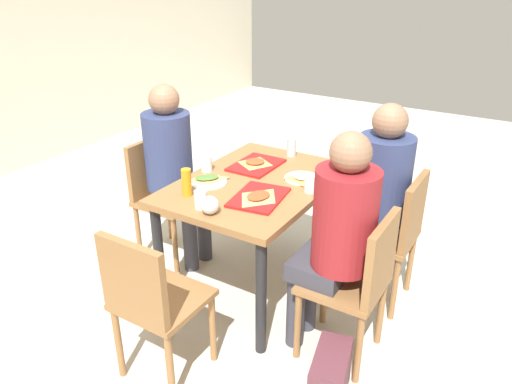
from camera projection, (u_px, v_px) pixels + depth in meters
The scene contains 24 objects.
ground_plane at pixel (256, 284), 3.32m from camera, with size 10.00×10.00×0.02m, color beige.
main_table at pixel (256, 195), 3.04m from camera, with size 1.17×0.83×0.75m.
chair_near_left at pixel (359, 279), 2.50m from camera, with size 0.40×0.40×0.85m.
chair_near_right at pixel (394, 230), 2.95m from camera, with size 0.40×0.40×0.85m.
chair_far_side at pixel (160, 190), 3.48m from camera, with size 0.40×0.40×0.85m.
chair_left_end at pixel (150, 298), 2.35m from camera, with size 0.40×0.40×0.85m.
person_in_red at pixel (337, 229), 2.46m from camera, with size 0.32×0.42×1.26m.
person_in_brown_jacket at pixel (376, 188), 2.92m from camera, with size 0.32×0.42×1.26m.
person_far_side at pixel (173, 161), 3.31m from camera, with size 0.32×0.42×1.26m.
tray_red_near at pixel (259, 197), 2.77m from camera, with size 0.36×0.26×0.02m, color red.
tray_red_far at pixel (256, 165), 3.21m from camera, with size 0.36×0.26×0.02m, color red.
paper_plate_center at pixel (209, 182), 2.97m from camera, with size 0.22×0.22×0.01m, color white.
paper_plate_near_edge at pixel (302, 178), 3.02m from camera, with size 0.22×0.22×0.01m, color white.
pizza_slice_a at pixel (258, 197), 2.74m from camera, with size 0.22×0.18×0.02m.
pizza_slice_b at pixel (255, 162), 3.21m from camera, with size 0.22×0.21×0.02m.
pizza_slice_c at pixel (207, 178), 2.99m from camera, with size 0.24×0.24×0.02m.
pizza_slice_d at pixel (304, 177), 3.00m from camera, with size 0.24×0.24×0.02m.
plastic_cup_a at pixel (206, 164), 3.12m from camera, with size 0.07×0.07×0.10m, color white.
plastic_cup_b at pixel (311, 184), 2.83m from camera, with size 0.07×0.07×0.10m, color white.
plastic_cup_c at pixel (201, 200), 2.64m from camera, with size 0.07×0.07×0.10m, color white.
soda_can at pixel (291, 147), 3.37m from camera, with size 0.07×0.07×0.12m, color #B7BCC6.
condiment_bottle at pixel (187, 182), 2.78m from camera, with size 0.06×0.06×0.16m, color orange.
foil_bundle at pixel (210, 205), 2.58m from camera, with size 0.10×0.10×0.10m, color silver.
handbag at pixel (330, 378), 2.37m from camera, with size 0.32×0.16×0.28m, color #592D38.
Camera 1 is at (-2.34, -1.44, 1.95)m, focal length 34.55 mm.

